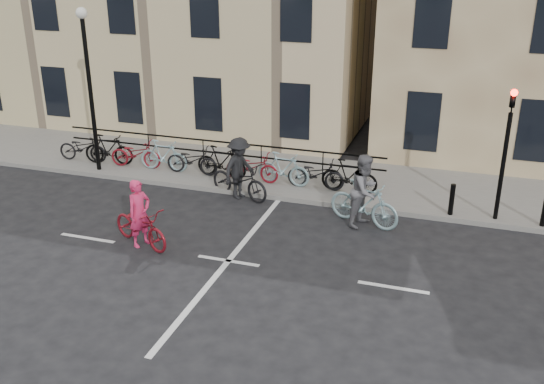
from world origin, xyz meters
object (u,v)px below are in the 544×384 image
(lamp_post, at_px, (88,70))
(cyclist_grey, at_px, (364,197))
(traffic_light, at_px, (507,139))
(cyclist_dark, at_px, (239,174))
(cyclist_pink, at_px, (140,223))

(lamp_post, xyz_separation_m, cyclist_grey, (9.24, -1.26, -2.67))
(traffic_light, distance_m, cyclist_grey, 4.01)
(traffic_light, height_order, cyclist_dark, traffic_light)
(cyclist_pink, relative_size, cyclist_dark, 0.93)
(lamp_post, bearing_deg, cyclist_pink, -46.50)
(cyclist_pink, xyz_separation_m, cyclist_dark, (1.24, 3.77, 0.14))
(traffic_light, relative_size, cyclist_dark, 1.73)
(traffic_light, xyz_separation_m, cyclist_grey, (-3.46, -1.20, -1.63))
(cyclist_pink, height_order, cyclist_grey, cyclist_grey)
(traffic_light, relative_size, cyclist_grey, 1.80)
(lamp_post, height_order, cyclist_grey, lamp_post)
(traffic_light, distance_m, cyclist_dark, 7.61)
(traffic_light, bearing_deg, cyclist_pink, -154.02)
(cyclist_pink, distance_m, cyclist_dark, 3.97)
(cyclist_pink, bearing_deg, cyclist_dark, 4.69)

